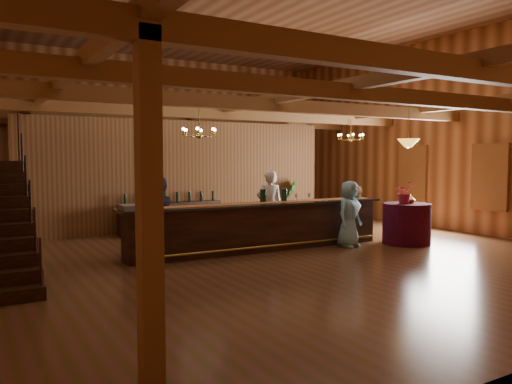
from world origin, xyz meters
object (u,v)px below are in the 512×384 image
guest (349,214)px  bartender (269,206)px  tasting_bar (260,226)px  raffle_drum (355,191)px  chandelier_right (351,137)px  backbar_shelf (171,217)px  beverage_dispenser (151,194)px  pendant_lamp (408,143)px  staff_second (158,216)px  chandelier_left (199,132)px  floor_plant (288,201)px  round_table (407,224)px

guest → bartender: bearing=113.7°
tasting_bar → raffle_drum: (2.65, -0.12, 0.69)m
chandelier_right → backbar_shelf: bearing=165.7°
tasting_bar → chandelier_right: 5.40m
beverage_dispenser → raffle_drum: beverage_dispenser is taller
raffle_drum → pendant_lamp: (0.79, -0.95, 1.18)m
raffle_drum → staff_second: staff_second is taller
backbar_shelf → pendant_lamp: 6.52m
chandelier_left → tasting_bar: bearing=-40.9°
backbar_shelf → chandelier_left: chandelier_left is taller
tasting_bar → guest: guest is taller
backbar_shelf → bartender: (1.49, -2.72, 0.46)m
backbar_shelf → floor_plant: (3.88, 0.05, 0.28)m
tasting_bar → round_table: tasting_bar is taller
tasting_bar → staff_second: bearing=165.2°
beverage_dispenser → bartender: (3.17, 0.65, -0.46)m
round_table → pendant_lamp: pendant_lamp is taller
chandelier_left → staff_second: bearing=-165.6°
chandelier_left → chandelier_right: bearing=12.8°
bartender → chandelier_left: bearing=16.7°
round_table → floor_plant: bearing=94.0°
guest → floor_plant: (1.13, 4.23, -0.07)m
round_table → bartender: bartender is taller
tasting_bar → beverage_dispenser: 2.57m
round_table → staff_second: 5.83m
beverage_dispenser → round_table: bearing=-11.5°
tasting_bar → guest: bearing=-17.7°
tasting_bar → beverage_dispenser: size_ratio=10.53×
backbar_shelf → pendant_lamp: (4.20, -4.56, 1.99)m
floor_plant → tasting_bar: bearing=-131.3°
tasting_bar → backbar_shelf: tasting_bar is taller
chandelier_left → guest: (3.03, -1.60, -1.87)m
pendant_lamp → guest: 2.22m
chandelier_right → pendant_lamp: size_ratio=0.89×
chandelier_left → bartender: bearing=-4.4°
bartender → staff_second: bartender is taller
pendant_lamp → bartender: (-2.71, 1.84, -1.53)m
chandelier_left → chandelier_right: size_ratio=1.00×
beverage_dispenser → pendant_lamp: pendant_lamp is taller
staff_second → raffle_drum: bearing=148.0°
chandelier_left → chandelier_right: 5.64m
raffle_drum → pendant_lamp: bearing=-50.4°
round_table → chandelier_right: chandelier_right is taller
pendant_lamp → staff_second: 6.03m
chandelier_left → staff_second: chandelier_left is taller
pendant_lamp → backbar_shelf: bearing=132.7°
beverage_dispenser → bartender: size_ratio=0.34×
bartender → guest: bartender is taller
pendant_lamp → staff_second: size_ratio=0.55×
tasting_bar → bartender: bartender is taller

